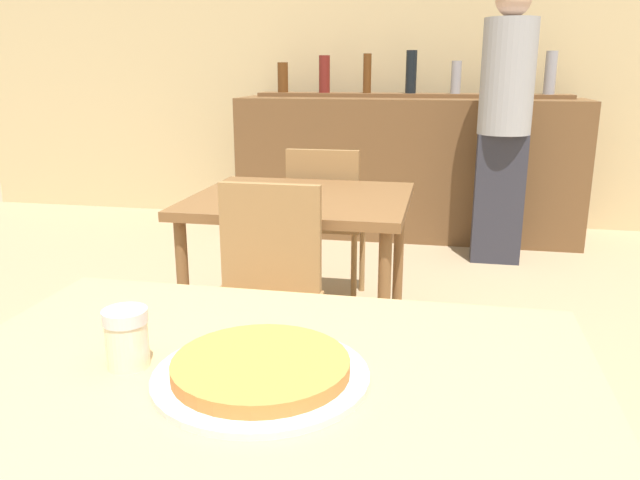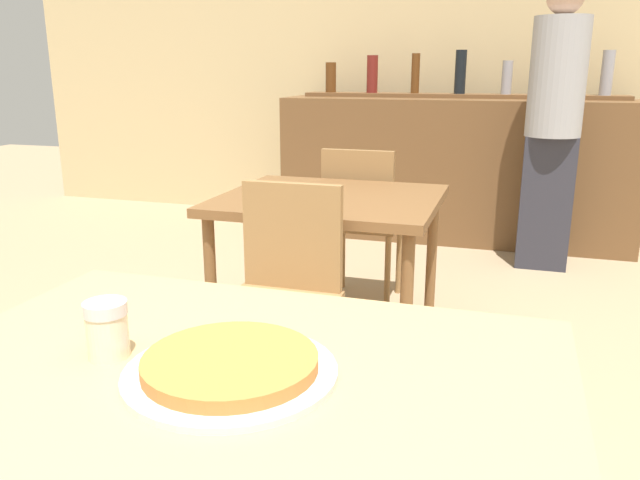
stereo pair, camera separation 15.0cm
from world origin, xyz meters
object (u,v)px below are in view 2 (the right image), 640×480
object	(u,v)px
pizza_tray	(231,367)
person_standing	(554,117)
cheese_shaker	(107,329)
chair_far_side_front	(283,286)
chair_far_side_back	(361,215)

from	to	relation	value
pizza_tray	person_standing	world-z (taller)	person_standing
pizza_tray	cheese_shaker	size ratio (longest dim) A/B	3.47
chair_far_side_front	cheese_shaker	distance (m)	1.18
cheese_shaker	person_standing	distance (m)	3.48
chair_far_side_front	pizza_tray	world-z (taller)	chair_far_side_front
chair_far_side_back	chair_far_side_front	bearing A→B (deg)	90.00
chair_far_side_back	cheese_shaker	size ratio (longest dim) A/B	8.43
chair_far_side_front	person_standing	world-z (taller)	person_standing
chair_far_side_front	pizza_tray	distance (m)	1.22
chair_far_side_back	person_standing	size ratio (longest dim) A/B	0.49
pizza_tray	cheese_shaker	world-z (taller)	cheese_shaker
chair_far_side_front	person_standing	size ratio (longest dim) A/B	0.49
pizza_tray	person_standing	size ratio (longest dim) A/B	0.20
cheese_shaker	person_standing	xyz separation A→B (m)	(0.88, 3.36, 0.16)
chair_far_side_back	pizza_tray	xyz separation A→B (m)	(0.34, -2.34, 0.28)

